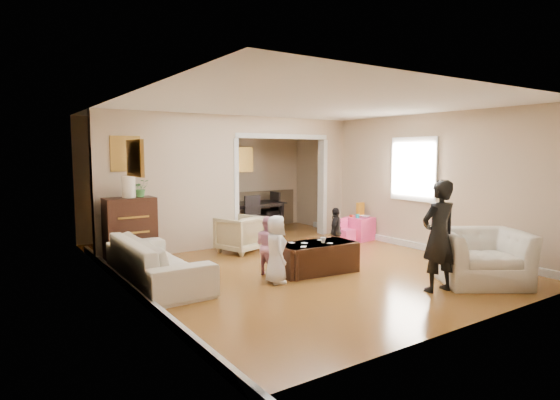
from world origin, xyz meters
TOP-DOWN VIEW (x-y plane):
  - floor at (0.00, 0.00)m, footprint 7.00×7.00m
  - partition_left at (-1.38, 1.80)m, footprint 2.75×0.18m
  - partition_right at (2.48, 1.80)m, footprint 0.55×0.18m
  - partition_header at (1.10, 1.80)m, footprint 2.22×0.18m
  - window_pane at (2.73, -0.40)m, footprint 0.03×0.95m
  - framed_art_partition at (-2.20, 1.70)m, footprint 0.45×0.03m
  - framed_art_sofa_wall at (-2.71, -0.60)m, footprint 0.03×0.55m
  - framed_art_alcove at (1.10, 3.44)m, footprint 0.45×0.03m
  - sofa at (-2.28, -0.04)m, footprint 0.89×2.26m
  - armchair_back at (-0.28, 1.14)m, footprint 0.92×0.94m
  - armchair_front at (1.58, -2.60)m, footprint 1.54×1.50m
  - dresser at (-2.25, 1.37)m, footprint 0.81×0.46m
  - table_lamp at (-2.25, 1.37)m, footprint 0.22×0.22m
  - potted_plant at (-2.05, 1.37)m, footprint 0.27×0.23m
  - coffee_table at (0.00, -0.82)m, footprint 1.30×0.77m
  - coffee_cup at (0.10, -0.87)m, footprint 0.10×0.10m
  - play_table at (2.43, 0.77)m, footprint 0.57×0.57m
  - cereal_box at (2.55, 0.87)m, footprint 0.21×0.10m
  - cyan_cup at (2.33, 0.72)m, footprint 0.08×0.08m
  - toy_block at (2.31, 0.89)m, footprint 0.10×0.09m
  - play_bowl at (2.48, 0.65)m, footprint 0.23×0.23m
  - dining_table at (0.85, 3.07)m, footprint 1.95×1.12m
  - adult_person at (0.75, -2.51)m, footprint 0.60×0.43m
  - child_kneel_a at (-0.85, -0.97)m, footprint 0.44×0.55m
  - child_kneel_b at (-0.70, -0.52)m, footprint 0.43×0.50m
  - child_toddler at (1.05, -0.07)m, footprint 0.55×0.46m
  - craft_papers at (-0.13, -0.78)m, footprint 0.66×0.46m

SIDE VIEW (x-z plane):
  - floor at x=0.00m, z-range 0.00..0.00m
  - coffee_table at x=0.00m, z-range 0.00..0.46m
  - play_table at x=2.43m, z-range 0.00..0.49m
  - sofa at x=-2.28m, z-range 0.00..0.66m
  - dining_table at x=0.85m, z-range 0.00..0.68m
  - armchair_back at x=-0.28m, z-range 0.00..0.68m
  - armchair_front at x=1.58m, z-range 0.00..0.76m
  - child_toddler at x=1.05m, z-range 0.00..0.87m
  - child_kneel_b at x=-0.70m, z-range 0.00..0.90m
  - craft_papers at x=-0.13m, z-range 0.46..0.47m
  - child_kneel_a at x=-0.85m, z-range 0.00..0.98m
  - coffee_cup at x=0.10m, z-range 0.46..0.55m
  - play_bowl at x=2.48m, z-range 0.49..0.54m
  - toy_block at x=2.31m, z-range 0.49..0.54m
  - cyan_cup at x=2.33m, z-range 0.49..0.57m
  - dresser at x=-2.25m, z-range 0.00..1.12m
  - cereal_box at x=2.55m, z-range 0.49..0.79m
  - adult_person at x=0.75m, z-range 0.00..1.51m
  - potted_plant at x=-2.05m, z-range 1.12..1.42m
  - table_lamp at x=-2.25m, z-range 1.12..1.48m
  - partition_left at x=-1.38m, z-range 0.00..2.60m
  - partition_right at x=2.48m, z-range 0.00..2.60m
  - window_pane at x=2.73m, z-range 1.00..2.10m
  - framed_art_alcove at x=1.10m, z-range 1.42..1.98m
  - framed_art_sofa_wall at x=-2.71m, z-range 1.60..2.00m
  - framed_art_partition at x=-2.20m, z-range 1.58..2.12m
  - partition_header at x=1.10m, z-range 2.25..2.60m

